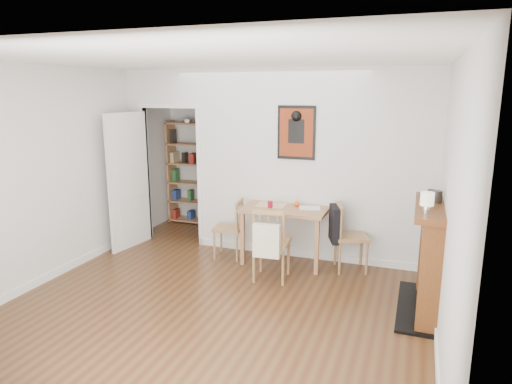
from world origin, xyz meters
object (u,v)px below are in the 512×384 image
at_px(fireplace, 431,255).
at_px(notebook, 310,208).
at_px(red_glass, 270,204).
at_px(chair_left, 229,229).
at_px(chair_front, 271,243).
at_px(chair_right, 350,236).
at_px(dining_table, 285,214).
at_px(bookshelf, 190,173).
at_px(ceramic_jar_a, 437,197).
at_px(mantel_lamp, 427,200).
at_px(orange_fruit, 297,204).
at_px(ceramic_jar_b, 431,194).

bearing_deg(fireplace, notebook, 149.31).
relative_size(fireplace, red_glass, 13.96).
distance_m(chair_left, chair_front, 0.97).
bearing_deg(notebook, chair_right, -5.19).
height_order(dining_table, bookshelf, bookshelf).
height_order(chair_front, notebook, chair_front).
bearing_deg(fireplace, ceramic_jar_a, 81.90).
relative_size(chair_left, mantel_lamp, 4.12).
height_order(red_glass, ceramic_jar_a, ceramic_jar_a).
bearing_deg(chair_left, orange_fruit, 11.06).
relative_size(chair_front, orange_fruit, 12.08).
distance_m(fireplace, ceramic_jar_a, 0.62).
bearing_deg(notebook, red_glass, -165.61).
xyz_separation_m(fireplace, notebook, (-1.51, 0.89, 0.16)).
height_order(red_glass, notebook, red_glass).
xyz_separation_m(dining_table, ceramic_jar_a, (1.85, -0.73, 0.54)).
relative_size(chair_right, notebook, 3.26).
relative_size(bookshelf, notebook, 6.56).
distance_m(chair_left, chair_right, 1.67).
distance_m(dining_table, mantel_lamp, 2.20).
height_order(dining_table, notebook, notebook).
bearing_deg(mantel_lamp, ceramic_jar_b, 85.52).
bearing_deg(chair_left, mantel_lamp, -23.58).
xyz_separation_m(notebook, ceramic_jar_a, (1.52, -0.77, 0.44)).
xyz_separation_m(chair_left, chair_front, (0.80, -0.54, 0.06)).
height_order(bookshelf, ceramic_jar_b, bookshelf).
relative_size(ceramic_jar_a, ceramic_jar_b, 1.25).
bearing_deg(bookshelf, dining_table, -31.39).
bearing_deg(chair_front, bookshelf, 137.87).
xyz_separation_m(chair_left, orange_fruit, (0.93, 0.18, 0.40)).
bearing_deg(chair_right, mantel_lamp, -54.03).
bearing_deg(ceramic_jar_a, fireplace, -98.10).
distance_m(chair_left, fireplace, 2.74).
bearing_deg(red_glass, chair_left, -179.19).
height_order(mantel_lamp, ceramic_jar_a, mantel_lamp).
relative_size(chair_right, orange_fruit, 11.48).
relative_size(chair_front, ceramic_jar_a, 7.47).
height_order(red_glass, ceramic_jar_b, ceramic_jar_b).
bearing_deg(chair_left, red_glass, 0.81).
xyz_separation_m(chair_front, notebook, (0.32, 0.68, 0.30)).
bearing_deg(chair_right, fireplace, -41.43).
bearing_deg(mantel_lamp, chair_front, 161.83).
distance_m(chair_right, ceramic_jar_b, 1.31).
bearing_deg(ceramic_jar_a, notebook, 153.23).
bearing_deg(dining_table, red_glass, -154.89).
xyz_separation_m(bookshelf, ceramic_jar_b, (3.92, -1.85, 0.33)).
bearing_deg(notebook, bookshelf, 152.88).
distance_m(chair_right, chair_front, 1.07).
distance_m(notebook, mantel_lamp, 1.95).
bearing_deg(bookshelf, fireplace, -28.51).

